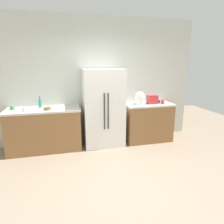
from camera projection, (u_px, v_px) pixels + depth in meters
ground_plane at (116, 184)px, 3.05m from camera, size 9.80×9.80×0.00m
kitchen_back_panel at (95, 81)px, 4.57m from camera, size 4.87×0.10×2.88m
counter_left at (45, 129)px, 4.19m from camera, size 1.53×0.66×0.92m
counter_right at (147, 122)px, 4.74m from camera, size 1.14×0.66×0.92m
refrigerator at (103, 108)px, 4.38m from camera, size 0.90×0.65×1.73m
toaster at (152, 99)px, 4.57m from camera, size 0.24×0.15×0.20m
rice_cooker at (140, 98)px, 4.52m from camera, size 0.24×0.24×0.30m
bottle_a at (40, 103)px, 4.18m from camera, size 0.07×0.07×0.24m
cup_a at (24, 109)px, 3.87m from camera, size 0.07×0.07×0.08m
cup_b at (159, 102)px, 4.65m from camera, size 0.07×0.07×0.07m
cup_c at (163, 102)px, 4.55m from camera, size 0.08×0.08×0.10m
cup_d at (12, 108)px, 3.98m from camera, size 0.09×0.09×0.08m
bowl_a at (47, 108)px, 3.98m from camera, size 0.14×0.14×0.06m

